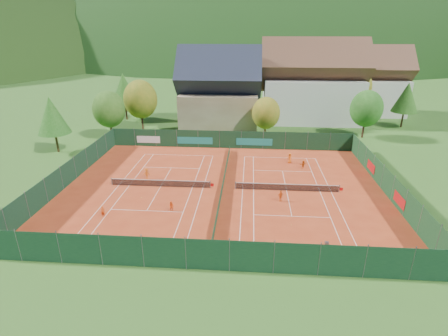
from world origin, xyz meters
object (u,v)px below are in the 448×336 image
ball_hopper (327,244)px  player_left_far (147,174)px  chalet (220,94)px  player_left_mid (172,206)px  hotel_block_b (368,85)px  player_left_near (103,212)px  player_right_near (281,196)px  hotel_block_a (312,86)px  player_right_far_a (290,158)px  player_right_far_b (303,165)px

ball_hopper → player_left_far: bearing=145.4°
chalet → player_left_mid: 36.90m
hotel_block_b → player_left_near: bearing=-129.1°
chalet → player_left_mid: bearing=-93.4°
player_right_near → hotel_block_a: bearing=44.3°
hotel_block_b → player_right_far_a: 40.50m
player_right_near → ball_hopper: bearing=-101.8°
player_left_far → ball_hopper: bearing=148.9°
hotel_block_a → player_left_mid: hotel_block_a is taller
player_left_near → player_right_near: bearing=14.4°
player_right_far_b → player_left_near: bearing=7.4°
player_left_near → player_left_mid: bearing=13.0°
chalet → player_right_near: size_ratio=11.75×
hotel_block_a → player_right_far_a: 27.94m
hotel_block_a → player_right_near: (-9.00, -38.92, -6.69)m
player_right_far_a → player_left_far: bearing=-6.5°
hotel_block_b → player_right_near: bearing=-116.1°
ball_hopper → player_left_mid: 16.75m
player_right_near → player_right_far_a: bearing=47.1°
player_right_near → player_left_mid: bearing=163.0°
hotel_block_b → player_left_far: bearing=-134.1°
ball_hopper → player_right_near: player_right_near is taller
chalet → player_left_near: size_ratio=13.16×
hotel_block_b → player_left_near: (-42.27, -52.03, -6.00)m
chalet → player_right_near: 34.92m
player_left_mid → player_right_far_b: bearing=45.8°
ball_hopper → player_right_far_b: bearing=88.6°
hotel_block_b → player_left_near: size_ratio=14.04×
player_right_near → chalet: bearing=74.3°
hotel_block_a → ball_hopper: hotel_block_a is taller
player_left_mid → player_right_far_a: bearing=53.0°
ball_hopper → player_left_far: (-20.96, 14.47, 0.19)m
chalet → hotel_block_b: (33.00, 14.00, -0.01)m
hotel_block_b → player_right_far_b: (-18.99, -36.39, -6.00)m
chalet → hotel_block_a: size_ratio=0.75×
chalet → player_right_near: (10.00, -32.92, -5.94)m
hotel_block_a → ball_hopper: (-5.46, -48.17, -6.83)m
player_right_far_a → player_left_mid: bearing=20.9°
chalet → player_left_far: bearing=-105.0°
player_left_mid → chalet: bearing=91.6°
hotel_block_a → player_right_far_a: bearing=-104.3°
hotel_block_a → player_right_far_a: size_ratio=13.91×
ball_hopper → player_right_near: 9.90m
hotel_block_b → player_right_far_b: 41.49m
hotel_block_a → player_right_near: size_ratio=15.67×
hotel_block_a → player_left_far: size_ratio=14.57×
ball_hopper → player_left_mid: player_left_mid is taller
player_right_far_a → ball_hopper: bearing=66.2°
player_left_mid → hotel_block_b: bearing=60.0°
hotel_block_b → player_left_near: hotel_block_b is taller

